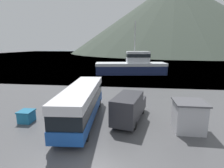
# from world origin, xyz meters

# --- Properties ---
(water_surface) EXTENTS (240.00, 240.00, 0.00)m
(water_surface) POSITION_xyz_m (0.00, 140.67, 0.00)
(water_surface) COLOR slate
(water_surface) RESTS_ON ground
(hill_backdrop) EXTENTS (191.74, 191.74, 64.88)m
(hill_backdrop) POSITION_xyz_m (38.18, 172.12, 32.44)
(hill_backdrop) COLOR #3D473D
(hill_backdrop) RESTS_ON ground
(tour_bus) EXTENTS (3.16, 10.52, 3.15)m
(tour_bus) POSITION_xyz_m (-2.44, 7.33, 1.78)
(tour_bus) COLOR #194799
(tour_bus) RESTS_ON ground
(delivery_van) EXTENTS (3.27, 6.19, 2.52)m
(delivery_van) POSITION_xyz_m (1.86, 7.70, 1.33)
(delivery_van) COLOR #2D2D33
(delivery_van) RESTS_ON ground
(fishing_boat) EXTENTS (17.18, 7.15, 12.33)m
(fishing_boat) POSITION_xyz_m (1.77, 34.92, 2.05)
(fishing_boat) COLOR #19234C
(fishing_boat) RESTS_ON water_surface
(storage_bin) EXTENTS (1.25, 1.28, 1.07)m
(storage_bin) POSITION_xyz_m (-7.30, 6.27, 0.54)
(storage_bin) COLOR teal
(storage_bin) RESTS_ON ground
(dock_kiosk) EXTENTS (2.43, 2.38, 2.46)m
(dock_kiosk) POSITION_xyz_m (6.64, 6.37, 1.24)
(dock_kiosk) COLOR #B2B2B7
(dock_kiosk) RESTS_ON ground
(mooring_bollard) EXTENTS (0.39, 0.39, 0.90)m
(mooring_bollard) POSITION_xyz_m (-4.64, 19.11, 0.49)
(mooring_bollard) COLOR #4C4C51
(mooring_bollard) RESTS_ON ground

